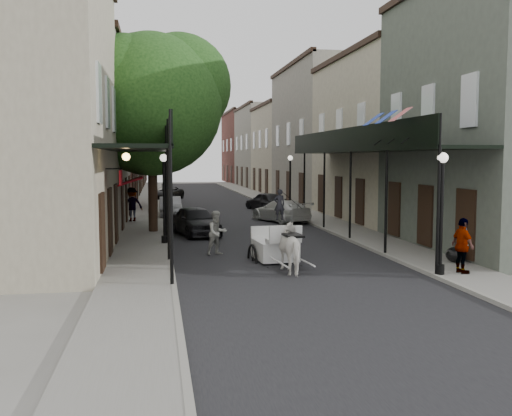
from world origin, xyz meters
name	(u,v)px	position (x,y,z in m)	size (l,w,h in m)	color
ground	(294,270)	(0.00, 0.00, 0.00)	(140.00, 140.00, 0.00)	gray
road	(224,213)	(0.00, 20.00, 0.01)	(8.00, 90.00, 0.01)	black
sidewalk_left	(148,213)	(-5.00, 20.00, 0.06)	(2.20, 90.00, 0.12)	gray
sidewalk_right	(296,211)	(5.00, 20.00, 0.06)	(2.20, 90.00, 0.12)	gray
building_row_left	(104,139)	(-8.60, 30.00, 5.25)	(5.00, 80.00, 10.50)	#C0B799
building_row_right	(309,140)	(8.60, 30.00, 5.25)	(5.00, 80.00, 10.50)	gray
gallery_left	(147,149)	(-4.79, 6.98, 4.05)	(2.20, 18.05, 4.88)	black
gallery_right	(360,149)	(4.79, 6.98, 4.05)	(2.20, 18.05, 4.88)	black
tree_near	(160,99)	(-4.20, 10.18, 6.49)	(7.31, 6.80, 9.63)	#382619
tree_far	(158,128)	(-4.25, 24.18, 5.84)	(6.45, 6.00, 8.61)	#382619
lamppost_right_near	(441,211)	(4.10, -2.00, 2.05)	(0.32, 0.32, 3.71)	black
lamppost_left	(164,197)	(-4.10, 6.00, 2.05)	(0.32, 0.32, 3.71)	black
lamppost_right_far	(290,183)	(4.10, 18.00, 2.05)	(0.32, 0.32, 3.71)	black
horse	(294,248)	(-0.09, -0.38, 0.78)	(0.84, 1.85, 1.57)	white
carriage	(272,232)	(-0.31, 2.05, 1.02)	(1.75, 2.42, 2.62)	black
pedestrian_walking	(217,233)	(-2.17, 3.35, 0.84)	(0.82, 0.64, 1.68)	#A2A399
pedestrian_sidewalk_left	(132,204)	(-5.80, 14.65, 1.07)	(1.23, 0.71, 1.90)	gray
pedestrian_sidewalk_right	(463,246)	(4.84, -2.00, 0.98)	(1.01, 0.42, 1.72)	gray
car_left_near	(196,221)	(-2.60, 9.00, 0.70)	(1.64, 4.08, 1.39)	black
car_left_mid	(170,207)	(-3.60, 17.81, 0.62)	(1.32, 3.77, 1.24)	gray
car_left_far	(167,193)	(-3.60, 32.90, 0.59)	(1.96, 4.26, 1.18)	black
car_right_near	(281,211)	(2.60, 13.95, 0.63)	(1.77, 4.35, 1.26)	silver
car_right_far	(266,201)	(3.17, 21.51, 0.64)	(1.52, 3.78, 1.29)	black
trash_bags	(455,254)	(5.72, -0.02, 0.36)	(0.88, 1.03, 0.52)	black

